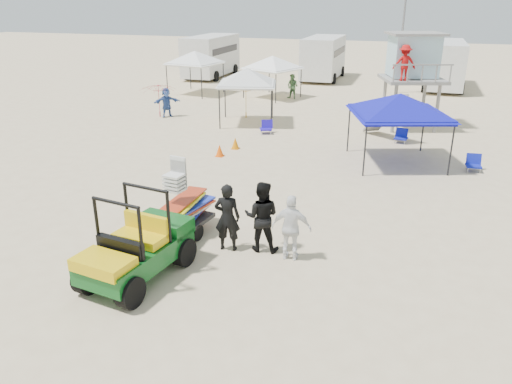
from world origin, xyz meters
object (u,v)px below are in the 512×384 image
(surf_trailer, at_px, (179,209))
(lifeguard_tower, at_px, (413,59))
(canopy_blue, at_px, (400,97))
(utility_cart, at_px, (133,241))
(man_left, at_px, (227,217))

(surf_trailer, height_order, lifeguard_tower, lifeguard_tower)
(canopy_blue, bearing_deg, lifeguard_tower, 88.03)
(utility_cart, height_order, canopy_blue, canopy_blue)
(surf_trailer, bearing_deg, canopy_blue, 58.70)
(utility_cart, bearing_deg, man_left, 53.23)
(utility_cart, xyz_separation_m, lifeguard_tower, (5.47, 17.23, 2.37))
(surf_trailer, bearing_deg, man_left, -11.21)
(surf_trailer, bearing_deg, utility_cart, -90.25)
(utility_cart, relative_size, canopy_blue, 0.70)
(canopy_blue, bearing_deg, man_left, -112.68)
(lifeguard_tower, height_order, canopy_blue, lifeguard_tower)
(man_left, relative_size, canopy_blue, 0.43)
(utility_cart, xyz_separation_m, surf_trailer, (0.01, 2.34, -0.16))
(man_left, xyz_separation_m, lifeguard_tower, (3.94, 15.19, 2.44))
(utility_cart, xyz_separation_m, man_left, (1.52, 2.04, -0.07))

